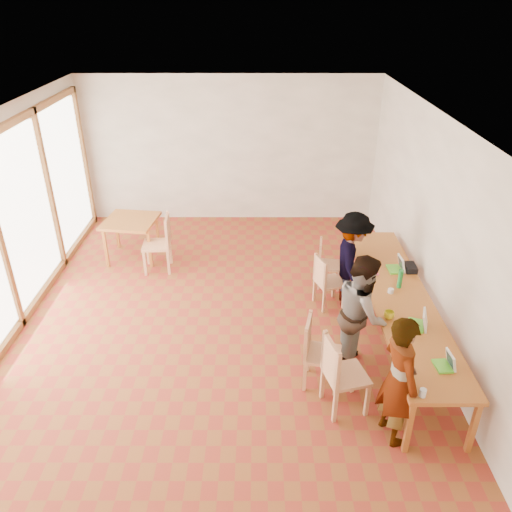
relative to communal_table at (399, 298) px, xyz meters
The scene contains 24 objects.
ground 2.62m from the communal_table, behind, with size 8.00×8.00×0.00m, color brown.
wall_back 5.07m from the communal_table, 119.95° to the left, with size 6.00×0.10×3.00m, color white.
wall_front 4.50m from the communal_table, 124.32° to the right, with size 6.00×0.10×3.00m, color white.
wall_right 1.00m from the communal_table, 34.09° to the left, with size 0.10×8.00×3.00m, color white.
ceiling 3.43m from the communal_table, behind, with size 6.00×8.00×0.04m, color white.
communal_table is the anchor object (origin of this frame).
side_table 4.93m from the communal_table, 149.28° to the left, with size 0.90×0.90×0.75m.
chair_near 1.50m from the communal_table, 145.39° to the right, with size 0.52×0.52×0.50m.
chair_mid 1.65m from the communal_table, 127.76° to the right, with size 0.56×0.56×0.53m.
chair_far 1.27m from the communal_table, 135.44° to the left, with size 0.51×0.51×0.46m.
chair_empty 1.73m from the communal_table, 118.52° to the left, with size 0.43×0.43×0.43m.
chair_spare 4.13m from the communal_table, 150.34° to the left, with size 0.50×0.50×0.54m.
person_near 1.76m from the communal_table, 104.69° to the right, with size 0.57×0.38×1.57m, color gray.
person_mid 0.82m from the communal_table, 140.29° to the right, with size 0.79×0.62×1.63m, color gray.
person_far 1.07m from the communal_table, 117.81° to the left, with size 1.00×0.58×1.55m, color gray.
laptop_near 1.46m from the communal_table, 84.47° to the right, with size 0.21×0.24×0.19m.
laptop_mid 0.72m from the communal_table, 84.97° to the right, with size 0.31×0.32×0.23m.
laptop_far 0.72m from the communal_table, 78.74° to the left, with size 0.24×0.28×0.22m.
yellow_mug 0.61m from the communal_table, 117.37° to the right, with size 0.13×0.13×0.10m, color yellow.
green_bottle 0.28m from the communal_table, 79.32° to the left, with size 0.07×0.07×0.28m, color #1D8234.
clear_glass 1.92m from the communal_table, 97.52° to the right, with size 0.07×0.07×0.09m, color silver.
condiment_cup 0.15m from the communal_table, 147.08° to the left, with size 0.08×0.08×0.06m, color white.
pink_phone 0.62m from the communal_table, 108.30° to the left, with size 0.05×0.10×0.01m, color #D2346E.
black_pouch 0.77m from the communal_table, 64.99° to the left, with size 0.16×0.26×0.09m, color black.
Camera 1 is at (0.56, -6.05, 4.42)m, focal length 35.00 mm.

